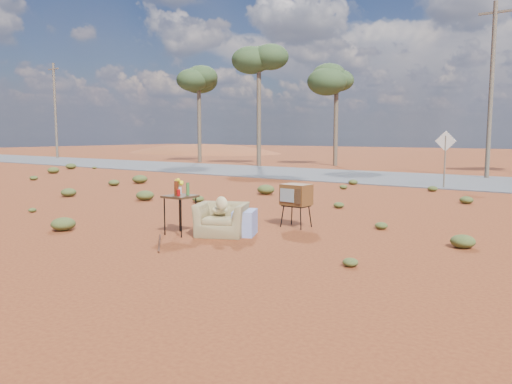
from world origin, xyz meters
The scene contains 14 objects.
ground centered at (0.00, 0.00, 0.00)m, with size 140.00×140.00×0.00m, color brown.
highway centered at (0.00, 15.00, 0.02)m, with size 140.00×7.00×0.04m, color #565659.
dirt_mound centered at (-30.00, 34.00, 0.00)m, with size 26.00×18.00×2.00m, color brown.
armchair centered at (0.25, 0.23, 0.41)m, with size 1.31×1.17×0.88m.
tv_unit centered at (0.98, 1.81, 0.71)m, with size 0.62×0.52×0.96m.
side_table centered at (-0.59, -0.23, 0.84)m, with size 0.58×0.58×1.13m.
rusty_bar centered at (-0.25, -1.16, 0.02)m, with size 0.04×0.04×1.49m, color #4B2614.
road_sign centered at (1.50, 12.00, 1.50)m, with size 0.78×0.06×2.19m.
eucalyptus_far_left centered at (-18.00, 20.00, 5.94)m, with size 3.20×3.20×7.10m.
eucalyptus_left centered at (-12.00, 19.00, 6.92)m, with size 3.20×3.20×8.10m.
eucalyptus_near_left centered at (-8.00, 22.00, 5.45)m, with size 3.20×3.20×6.60m.
utility_pole_west centered at (-32.00, 17.50, 4.15)m, with size 1.40×0.20×8.00m.
utility_pole_center centered at (2.00, 17.50, 4.15)m, with size 1.40×0.20×8.00m.
scrub_patch centered at (-0.82, 4.41, 0.14)m, with size 17.49×8.07×0.33m.
Camera 1 is at (6.55, -7.64, 2.06)m, focal length 35.00 mm.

